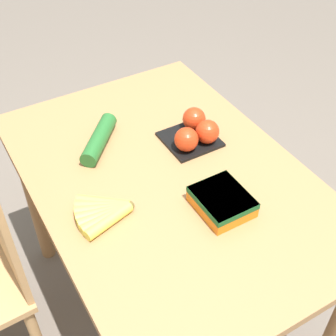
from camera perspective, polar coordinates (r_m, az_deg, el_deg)
name	(u,v)px	position (r m, az deg, el deg)	size (l,w,h in m)	color
ground_plane	(168,307)	(2.00, 0.00, -16.54)	(12.00, 12.00, 0.00)	#665B51
dining_table	(168,202)	(1.50, 0.00, -4.18)	(1.14, 0.78, 0.74)	#9E7044
banana_bunch	(105,212)	(1.30, -7.72, -5.34)	(0.16, 0.17, 0.03)	brown
tomato_pack	(195,131)	(1.52, 3.30, 4.47)	(0.17, 0.17, 0.09)	black
carrot_bag	(222,201)	(1.31, 6.61, -3.96)	(0.16, 0.14, 0.05)	orange
cucumber_near	(99,139)	(1.52, -8.41, 3.50)	(0.20, 0.19, 0.05)	#236028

